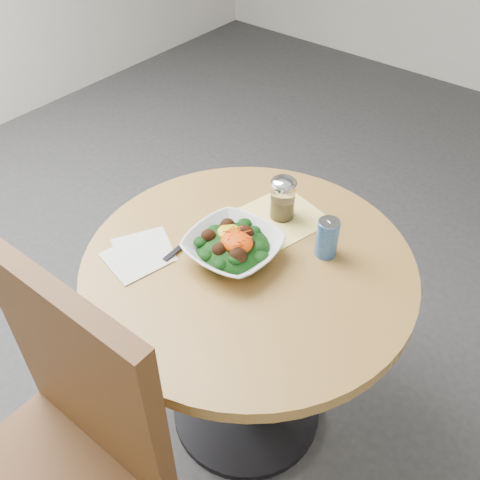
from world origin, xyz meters
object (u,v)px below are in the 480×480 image
(beverage_can, at_px, (327,238))
(spice_shaker, at_px, (283,198))
(chair, at_px, (60,460))
(salad_bowl, at_px, (233,247))

(beverage_can, bearing_deg, spice_shaker, 163.52)
(chair, height_order, salad_bowl, chair)
(chair, bearing_deg, salad_bowl, 90.76)
(salad_bowl, bearing_deg, spice_shaker, 89.09)
(chair, distance_m, spice_shaker, 0.87)
(spice_shaker, xyz_separation_m, beverage_can, (0.18, -0.05, -0.01))
(chair, bearing_deg, beverage_can, 77.16)
(salad_bowl, bearing_deg, chair, -89.24)
(spice_shaker, distance_m, beverage_can, 0.19)
(beverage_can, bearing_deg, salad_bowl, -138.66)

